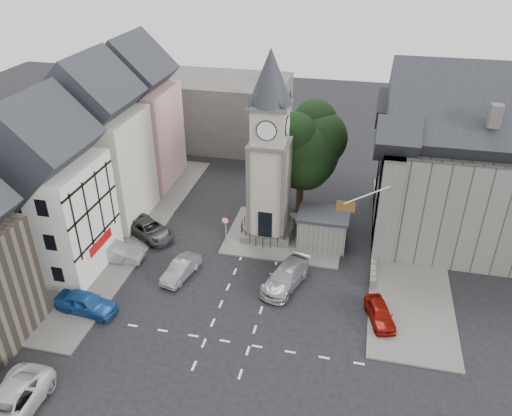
% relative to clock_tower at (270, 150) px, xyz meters
% --- Properties ---
extents(ground, '(120.00, 120.00, 0.00)m').
position_rel_clock_tower_xyz_m(ground, '(0.00, -7.99, -8.12)').
color(ground, black).
rests_on(ground, ground).
extents(pavement_west, '(6.00, 30.00, 0.14)m').
position_rel_clock_tower_xyz_m(pavement_west, '(-12.50, -1.99, -8.05)').
color(pavement_west, '#595651').
rests_on(pavement_west, ground).
extents(pavement_east, '(6.00, 26.00, 0.14)m').
position_rel_clock_tower_xyz_m(pavement_east, '(12.00, 0.01, -8.05)').
color(pavement_east, '#595651').
rests_on(pavement_east, ground).
extents(central_island, '(10.00, 8.00, 0.16)m').
position_rel_clock_tower_xyz_m(central_island, '(1.50, 0.01, -8.04)').
color(central_island, '#595651').
rests_on(central_island, ground).
extents(road_markings, '(20.00, 8.00, 0.01)m').
position_rel_clock_tower_xyz_m(road_markings, '(0.00, -13.49, -8.12)').
color(road_markings, silver).
rests_on(road_markings, ground).
extents(clock_tower, '(4.86, 4.86, 16.25)m').
position_rel_clock_tower_xyz_m(clock_tower, '(0.00, 0.00, 0.00)').
color(clock_tower, '#4C4944').
rests_on(clock_tower, ground).
extents(stone_shelter, '(4.30, 3.30, 3.08)m').
position_rel_clock_tower_xyz_m(stone_shelter, '(4.80, -0.49, -6.57)').
color(stone_shelter, '#65635D').
rests_on(stone_shelter, ground).
extents(town_tree, '(7.20, 7.20, 10.80)m').
position_rel_clock_tower_xyz_m(town_tree, '(2.00, 5.01, -1.15)').
color(town_tree, black).
rests_on(town_tree, ground).
extents(warning_sign_post, '(0.70, 0.19, 2.85)m').
position_rel_clock_tower_xyz_m(warning_sign_post, '(-3.20, -2.56, -6.09)').
color(warning_sign_post, black).
rests_on(warning_sign_post, ground).
extents(terrace_pink, '(8.10, 7.60, 12.80)m').
position_rel_clock_tower_xyz_m(terrace_pink, '(-15.50, 8.01, -1.54)').
color(terrace_pink, '#D49D92').
rests_on(terrace_pink, ground).
extents(terrace_cream, '(8.10, 7.60, 12.80)m').
position_rel_clock_tower_xyz_m(terrace_cream, '(-15.50, 0.01, -1.54)').
color(terrace_cream, beige).
rests_on(terrace_cream, ground).
extents(terrace_tudor, '(8.10, 7.60, 12.00)m').
position_rel_clock_tower_xyz_m(terrace_tudor, '(-15.50, -7.99, -1.93)').
color(terrace_tudor, silver).
rests_on(terrace_tudor, ground).
extents(backdrop_west, '(20.00, 10.00, 8.00)m').
position_rel_clock_tower_xyz_m(backdrop_west, '(-12.00, 20.01, -4.12)').
color(backdrop_west, '#4C4944').
rests_on(backdrop_west, ground).
extents(east_building, '(14.40, 11.40, 12.60)m').
position_rel_clock_tower_xyz_m(east_building, '(15.59, 3.01, -1.86)').
color(east_building, '#65635D').
rests_on(east_building, ground).
extents(east_boundary_wall, '(0.40, 16.00, 0.90)m').
position_rel_clock_tower_xyz_m(east_boundary_wall, '(9.20, 2.01, -7.67)').
color(east_boundary_wall, '#65635D').
rests_on(east_boundary_wall, ground).
extents(flagpole, '(3.68, 0.10, 2.74)m').
position_rel_clock_tower_xyz_m(flagpole, '(8.00, -3.99, -1.12)').
color(flagpole, white).
rests_on(flagpole, ground).
extents(car_west_blue, '(4.67, 2.23, 1.54)m').
position_rel_clock_tower_xyz_m(car_west_blue, '(-10.57, -12.84, -7.35)').
color(car_west_blue, '#19498D').
rests_on(car_west_blue, ground).
extents(car_west_silver, '(4.72, 1.88, 1.53)m').
position_rel_clock_tower_xyz_m(car_west_silver, '(-11.50, -6.61, -7.36)').
color(car_west_silver, gray).
rests_on(car_west_silver, ground).
extents(car_west_grey, '(5.73, 4.78, 1.45)m').
position_rel_clock_tower_xyz_m(car_west_grey, '(-10.19, -2.65, -7.39)').
color(car_west_grey, '#333336').
rests_on(car_west_grey, ground).
extents(car_island_silver, '(2.29, 4.30, 1.35)m').
position_rel_clock_tower_xyz_m(car_island_silver, '(-5.46, -7.49, -7.45)').
color(car_island_silver, gray).
rests_on(car_island_silver, ground).
extents(car_island_east, '(3.67, 5.77, 1.56)m').
position_rel_clock_tower_xyz_m(car_island_east, '(2.70, -6.78, -7.34)').
color(car_island_east, '#989B9F').
rests_on(car_island_east, ground).
extents(car_east_red, '(2.56, 4.05, 1.28)m').
position_rel_clock_tower_xyz_m(car_east_red, '(9.76, -9.19, -7.48)').
color(car_east_red, maroon).
rests_on(car_east_red, ground).
extents(van_sw_white, '(2.87, 6.03, 1.66)m').
position_rel_clock_tower_xyz_m(van_sw_white, '(-10.29, -21.83, -7.29)').
color(van_sw_white, silver).
rests_on(van_sw_white, ground).
extents(pedestrian, '(0.75, 0.60, 1.80)m').
position_rel_clock_tower_xyz_m(pedestrian, '(9.41, 0.11, -7.22)').
color(pedestrian, '#A59488').
rests_on(pedestrian, ground).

